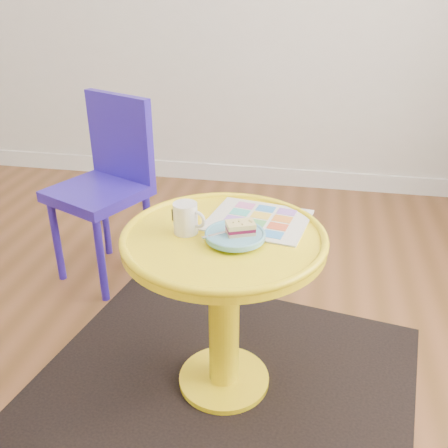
% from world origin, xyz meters
% --- Properties ---
extents(floor, '(4.00, 4.00, 0.00)m').
position_xyz_m(floor, '(0.00, 0.00, 0.00)').
color(floor, brown).
rests_on(floor, ground).
extents(rug, '(1.47, 1.31, 0.01)m').
position_xyz_m(rug, '(0.66, 0.08, 0.00)').
color(rug, black).
rests_on(rug, ground).
extents(side_table, '(0.63, 0.63, 0.60)m').
position_xyz_m(side_table, '(0.66, 0.08, 0.43)').
color(side_table, yellow).
rests_on(side_table, ground).
extents(chair, '(0.50, 0.50, 0.85)m').
position_xyz_m(chair, '(-0.01, 0.74, 0.49)').
color(chair, '#2F1CB7').
rests_on(chair, ground).
extents(newspaper, '(0.35, 0.32, 0.01)m').
position_xyz_m(newspaper, '(0.75, 0.20, 0.60)').
color(newspaper, silver).
rests_on(newspaper, side_table).
extents(mug, '(0.11, 0.07, 0.10)m').
position_xyz_m(mug, '(0.54, 0.08, 0.65)').
color(mug, white).
rests_on(mug, side_table).
extents(plate, '(0.18, 0.18, 0.02)m').
position_xyz_m(plate, '(0.70, 0.05, 0.62)').
color(plate, '#63B2D1').
rests_on(plate, newspaper).
extents(cake_slice, '(0.10, 0.08, 0.04)m').
position_xyz_m(cake_slice, '(0.71, 0.05, 0.64)').
color(cake_slice, '#D3BC8C').
rests_on(cake_slice, plate).
extents(fork, '(0.12, 0.10, 0.00)m').
position_xyz_m(fork, '(0.67, 0.05, 0.63)').
color(fork, silver).
rests_on(fork, plate).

